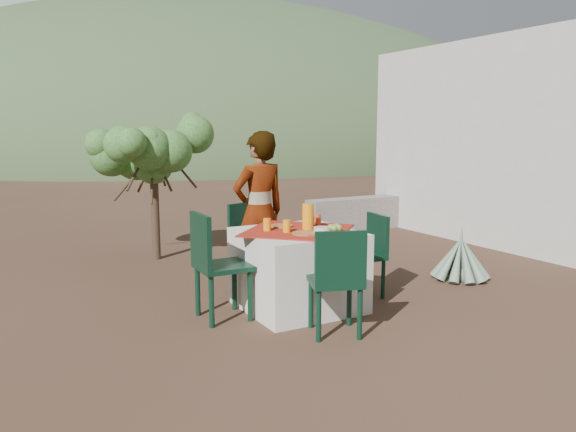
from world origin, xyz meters
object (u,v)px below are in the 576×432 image
Objects in this scene: shrub_tree at (156,159)px; agave at (461,259)px; person at (259,212)px; table at (298,269)px; chair_far at (249,238)px; chair_right at (368,251)px; juice_pitcher at (308,216)px; chair_left at (214,261)px; guesthouse at (535,142)px; chair_near at (337,277)px.

shrub_tree reaches higher than agave.
shrub_tree is (-0.51, 2.00, 0.47)m from person.
shrub_tree reaches higher than table.
table is 1.46× the size of chair_far.
juice_pitcher is (-0.74, -0.02, 0.42)m from chair_right.
juice_pitcher is at bearing -179.71° from agave.
chair_far is 0.91× the size of chair_left.
shrub_tree reaches higher than juice_pitcher.
guesthouse is (5.36, 1.59, 1.12)m from table.
chair_right is 3.47× the size of juice_pitcher.
chair_right reaches higher than table.
shrub_tree is 0.40× the size of guesthouse.
juice_pitcher reaches higher than chair_right.
table is at bearing -76.49° from chair_near.
chair_right is (1.66, -0.06, -0.07)m from chair_left.
chair_near is at bearing 81.48° from person.
table is 1.33× the size of chair_left.
chair_near is at bearing -104.01° from juice_pitcher.
guesthouse is (4.53, 1.59, 1.03)m from chair_right.
shrub_tree is at bearing -4.67° from chair_left.
chair_left is 0.58× the size of person.
chair_right is 1.20m from person.
chair_right is at bearing -118.21° from chair_near.
guesthouse is at bearing 26.30° from agave.
chair_near reaches higher than table.
shrub_tree is (0.26, 2.67, 0.77)m from chair_left.
chair_left is 4.01× the size of juice_pitcher.
juice_pitcher is at bearing -76.30° from shrub_tree.
juice_pitcher is at bearing 95.05° from person.
chair_right is 4.91m from guesthouse.
table is 0.86m from person.
juice_pitcher is (-2.04, -0.01, 0.65)m from agave.
chair_near is at bearing -82.49° from shrub_tree.
chair_left is 6.45m from guesthouse.
person is 0.75m from juice_pitcher.
table is at bearing -163.52° from guesthouse.
table is at bearing 170.60° from juice_pitcher.
chair_left is 1.06m from person.
person reaches higher than shrub_tree.
juice_pitcher is at bearing -83.53° from chair_near.
chair_far is at bearing 95.74° from juice_pitcher.
chair_left is at bearing -166.12° from guesthouse.
chair_left is 0.23× the size of guesthouse.
chair_right is 0.50× the size of person.
shrub_tree reaches higher than chair_left.
shrub_tree is at bearing 103.70° from juice_pitcher.
chair_left is at bearing 175.47° from juice_pitcher.
table is 0.84m from chair_left.
guesthouse reaches higher than chair_left.
guesthouse is at bearing -135.72° from chair_near.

